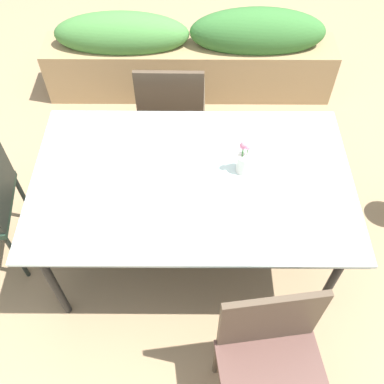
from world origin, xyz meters
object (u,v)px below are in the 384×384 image
(chair_far_side, at_px, (171,102))
(chair_near_right, at_px, (273,364))
(dining_table, at_px, (192,184))
(flower_vase, at_px, (244,160))
(planter_box, at_px, (191,55))

(chair_far_side, bearing_deg, chair_near_right, -72.99)
(chair_near_right, xyz_separation_m, chair_far_side, (-0.53, 1.81, 0.02))
(dining_table, height_order, chair_near_right, chair_near_right)
(chair_far_side, xyz_separation_m, flower_vase, (0.43, -0.85, 0.33))
(chair_near_right, bearing_deg, dining_table, -74.89)
(dining_table, bearing_deg, chair_near_right, -67.10)
(dining_table, distance_m, flower_vase, 0.32)
(dining_table, height_order, planter_box, planter_box)
(chair_far_side, relative_size, flower_vase, 3.82)
(dining_table, relative_size, planter_box, 0.71)
(chair_far_side, distance_m, planter_box, 0.80)
(chair_near_right, distance_m, planter_box, 2.62)
(dining_table, xyz_separation_m, chair_far_side, (-0.15, 0.91, -0.20))
(flower_vase, distance_m, planter_box, 1.72)
(chair_far_side, height_order, planter_box, chair_far_side)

